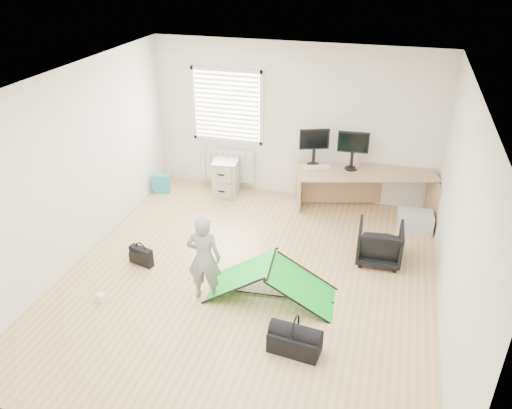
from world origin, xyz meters
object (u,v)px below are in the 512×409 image
(filing_cabinet, at_px, (227,176))
(kite, at_px, (271,280))
(office_chair, at_px, (380,243))
(storage_crate, at_px, (415,221))
(person, at_px, (204,258))
(desk, at_px, (364,192))
(thermos, at_px, (358,163))
(duffel_bag, at_px, (295,342))
(monitor_left, at_px, (314,152))
(monitor_right, at_px, (352,156))
(laptop_bag, at_px, (141,256))

(filing_cabinet, distance_m, kite, 3.11)
(office_chair, xyz_separation_m, storage_crate, (0.50, 1.04, -0.14))
(kite, bearing_deg, storage_crate, 46.82)
(person, bearing_deg, desk, -129.81)
(thermos, height_order, kite, thermos)
(filing_cabinet, relative_size, kite, 0.41)
(duffel_bag, bearing_deg, office_chair, 75.44)
(storage_crate, bearing_deg, duffel_bag, -111.97)
(desk, xyz_separation_m, kite, (-0.92, -2.63, -0.13))
(monitor_left, relative_size, person, 0.41)
(monitor_left, height_order, monitor_right, monitor_right)
(person, xyz_separation_m, storage_crate, (2.59, 2.52, -0.45))
(laptop_bag, relative_size, duffel_bag, 0.62)
(storage_crate, relative_size, laptop_bag, 1.50)
(desk, bearing_deg, monitor_right, 158.11)
(person, xyz_separation_m, duffel_bag, (1.32, -0.63, -0.47))
(desk, distance_m, monitor_left, 1.08)
(filing_cabinet, xyz_separation_m, storage_crate, (3.31, -0.42, -0.18))
(desk, bearing_deg, filing_cabinet, 162.30)
(kite, relative_size, storage_crate, 3.02)
(monitor_right, distance_m, kite, 2.84)
(office_chair, xyz_separation_m, laptop_bag, (-3.24, -1.05, -0.15))
(desk, distance_m, filing_cabinet, 2.46)
(storage_crate, bearing_deg, laptop_bag, -150.81)
(duffel_bag, bearing_deg, monitor_right, 93.02)
(monitor_left, distance_m, person, 3.02)
(laptop_bag, bearing_deg, filing_cabinet, 95.58)
(person, relative_size, duffel_bag, 2.06)
(storage_crate, xyz_separation_m, laptop_bag, (-3.74, -2.09, -0.02))
(desk, xyz_separation_m, monitor_right, (-0.25, 0.03, 0.63))
(thermos, distance_m, storage_crate, 1.31)
(thermos, xyz_separation_m, kite, (-0.77, -2.68, -0.63))
(desk, distance_m, office_chair, 1.43)
(kite, bearing_deg, duffel_bag, -65.17)
(office_chair, distance_m, duffel_bag, 2.26)
(monitor_left, relative_size, storage_crate, 0.91)
(storage_crate, bearing_deg, filing_cabinet, 172.81)
(filing_cabinet, bearing_deg, laptop_bag, -105.71)
(kite, distance_m, storage_crate, 2.89)
(person, bearing_deg, storage_crate, -144.43)
(filing_cabinet, bearing_deg, monitor_left, -8.47)
(office_chair, bearing_deg, filing_cabinet, -29.66)
(monitor_left, distance_m, monitor_right, 0.63)
(office_chair, bearing_deg, storage_crate, -117.79)
(office_chair, bearing_deg, person, 32.95)
(laptop_bag, bearing_deg, thermos, 57.50)
(person, xyz_separation_m, laptop_bag, (-1.15, 0.43, -0.46))
(monitor_right, distance_m, duffel_bag, 3.63)
(desk, relative_size, filing_cabinet, 3.39)
(filing_cabinet, bearing_deg, desk, -7.80)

